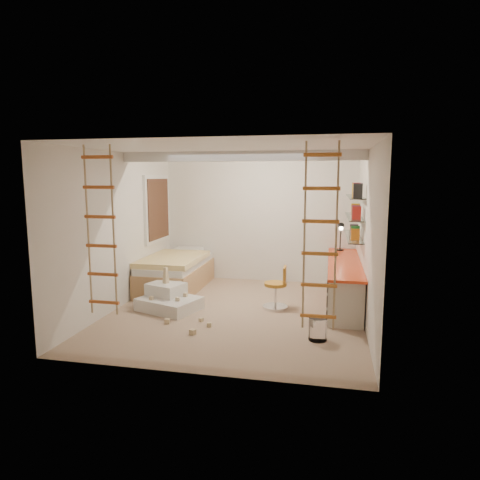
% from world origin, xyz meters
% --- Properties ---
extents(floor, '(4.50, 4.50, 0.00)m').
position_xyz_m(floor, '(0.00, 0.00, 0.00)').
color(floor, '#9F7F66').
rests_on(floor, ground).
extents(ceiling_beam, '(4.00, 0.18, 0.16)m').
position_xyz_m(ceiling_beam, '(0.00, 0.30, 2.52)').
color(ceiling_beam, white).
rests_on(ceiling_beam, ceiling).
extents(window_frame, '(0.06, 1.15, 1.35)m').
position_xyz_m(window_frame, '(-1.97, 1.50, 1.55)').
color(window_frame, white).
rests_on(window_frame, wall_left).
extents(window_blind, '(0.02, 1.00, 1.20)m').
position_xyz_m(window_blind, '(-1.93, 1.50, 1.55)').
color(window_blind, '#4C2D1E').
rests_on(window_blind, window_frame).
extents(rope_ladder_left, '(0.41, 0.04, 2.13)m').
position_xyz_m(rope_ladder_left, '(-1.35, -1.75, 1.52)').
color(rope_ladder_left, '#BD4F20').
rests_on(rope_ladder_left, ceiling).
extents(rope_ladder_right, '(0.41, 0.04, 2.13)m').
position_xyz_m(rope_ladder_right, '(1.35, -1.75, 1.52)').
color(rope_ladder_right, '#C47221').
rests_on(rope_ladder_right, ceiling).
extents(waste_bin, '(0.25, 0.25, 0.31)m').
position_xyz_m(waste_bin, '(1.34, -0.95, 0.16)').
color(waste_bin, white).
rests_on(waste_bin, floor).
extents(desk, '(0.56, 2.80, 0.75)m').
position_xyz_m(desk, '(1.72, 0.86, 0.40)').
color(desk, '#EC451B').
rests_on(desk, floor).
extents(shelves, '(0.25, 1.80, 0.71)m').
position_xyz_m(shelves, '(1.87, 1.13, 1.50)').
color(shelves, white).
rests_on(shelves, wall_right).
extents(bed, '(1.02, 2.00, 0.69)m').
position_xyz_m(bed, '(-1.48, 1.23, 0.33)').
color(bed, '#AD7F51').
rests_on(bed, floor).
extents(task_lamp, '(0.14, 0.36, 0.57)m').
position_xyz_m(task_lamp, '(1.67, 1.82, 1.14)').
color(task_lamp, black).
rests_on(task_lamp, desk).
extents(swivel_chair, '(0.44, 0.44, 0.72)m').
position_xyz_m(swivel_chair, '(0.62, 0.34, 0.27)').
color(swivel_chair, '#BB7E24').
rests_on(swivel_chair, floor).
extents(play_platform, '(1.11, 0.99, 0.41)m').
position_xyz_m(play_platform, '(-1.15, -0.06, 0.16)').
color(play_platform, silver).
rests_on(play_platform, floor).
extents(toy_blocks, '(1.18, 1.23, 0.68)m').
position_xyz_m(toy_blocks, '(-0.89, -0.34, 0.27)').
color(toy_blocks, '#CCB284').
rests_on(toy_blocks, floor).
extents(books, '(0.14, 0.70, 0.92)m').
position_xyz_m(books, '(1.87, 1.13, 1.57)').
color(books, orange).
rests_on(books, shelves).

